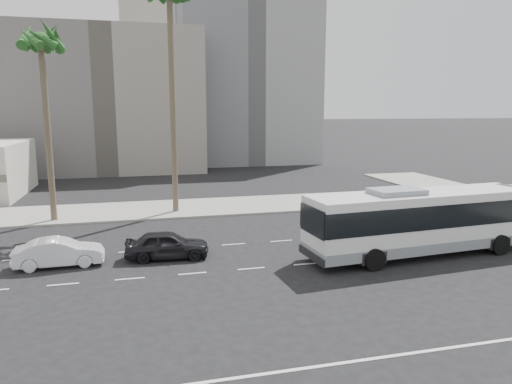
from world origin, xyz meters
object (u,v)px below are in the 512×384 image
object	(u,v)px
palm_mid	(41,44)
city_bus	(421,220)
car_b	(59,252)
car_a	(167,245)

from	to	relation	value
palm_mid	city_bus	bearing A→B (deg)	-32.24
city_bus	car_b	bearing A→B (deg)	166.83
car_b	city_bus	bearing A→B (deg)	-100.54
car_a	palm_mid	distance (m)	17.39
city_bus	car_b	distance (m)	19.51
car_a	palm_mid	xyz separation A→B (m)	(-7.43, 10.58, 11.63)
city_bus	palm_mid	size ratio (longest dim) A/B	0.98
car_a	car_b	bearing A→B (deg)	93.96
car_b	palm_mid	xyz separation A→B (m)	(-1.93, 10.53, 11.67)
city_bus	palm_mid	distance (m)	27.12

